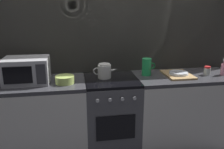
% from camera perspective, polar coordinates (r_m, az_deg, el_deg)
% --- Properties ---
extents(ground_plane, '(8.00, 8.00, 0.00)m').
position_cam_1_polar(ground_plane, '(3.04, -0.17, -17.45)').
color(ground_plane, '#2D2D33').
extents(back_wall, '(3.60, 0.05, 2.40)m').
position_cam_1_polar(back_wall, '(2.88, -1.21, 6.58)').
color(back_wall, '#B2AD9E').
rests_on(back_wall, ground_plane).
extents(counter_left, '(1.20, 0.60, 0.90)m').
position_cam_1_polar(counter_left, '(2.83, -18.82, -10.61)').
color(counter_left, silver).
rests_on(counter_left, ground_plane).
extents(stove_unit, '(0.60, 0.63, 0.90)m').
position_cam_1_polar(stove_unit, '(2.81, -0.17, -9.84)').
color(stove_unit, '#4C4C51').
rests_on(stove_unit, ground_plane).
extents(counter_right, '(1.20, 0.60, 0.90)m').
position_cam_1_polar(counter_right, '(3.07, 16.83, -8.21)').
color(counter_right, silver).
rests_on(counter_right, ground_plane).
extents(microwave, '(0.46, 0.35, 0.27)m').
position_cam_1_polar(microwave, '(2.63, -20.01, 0.93)').
color(microwave, '#B2B2B7').
rests_on(microwave, counter_left).
extents(kettle, '(0.28, 0.15, 0.17)m').
position_cam_1_polar(kettle, '(2.66, -1.84, 0.86)').
color(kettle, white).
rests_on(kettle, stove_unit).
extents(mixing_bowl, '(0.20, 0.20, 0.08)m').
position_cam_1_polar(mixing_bowl, '(2.53, -11.39, -1.21)').
color(mixing_bowl, '#B7D166').
rests_on(mixing_bowl, counter_left).
extents(pitcher, '(0.16, 0.11, 0.20)m').
position_cam_1_polar(pitcher, '(2.79, 8.43, 1.87)').
color(pitcher, green).
rests_on(pitcher, counter_right).
extents(dish_pile, '(0.30, 0.40, 0.06)m').
position_cam_1_polar(dish_pile, '(2.87, 15.74, 0.12)').
color(dish_pile, tan).
rests_on(dish_pile, counter_right).
extents(spice_jar, '(0.08, 0.08, 0.10)m').
position_cam_1_polar(spice_jar, '(3.00, 22.09, 0.86)').
color(spice_jar, silver).
rests_on(spice_jar, counter_right).
extents(spray_bottle, '(0.08, 0.06, 0.20)m').
position_cam_1_polar(spray_bottle, '(3.07, 25.51, 1.36)').
color(spray_bottle, pink).
rests_on(spray_bottle, counter_right).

